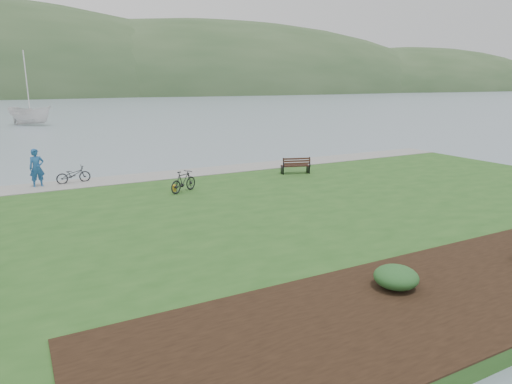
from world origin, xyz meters
TOP-DOWN VIEW (x-y plane):
  - ground at (0.00, 0.00)m, footprint 600.00×600.00m
  - lawn at (0.00, -2.00)m, footprint 34.00×20.00m
  - shoreline_path at (0.00, 6.90)m, footprint 34.00×2.20m
  - far_hillside at (20.00, 170.00)m, footprint 580.00×80.00m
  - park_bench at (4.23, 4.01)m, footprint 1.63×1.03m
  - person at (-8.33, 7.06)m, footprint 0.85×0.64m
  - bicycle_a at (-6.73, 7.20)m, footprint 0.76×1.68m
  - bicycle_b at (-2.57, 2.86)m, footprint 1.22×1.66m
  - sailboat at (-6.92, 46.80)m, footprint 15.38×15.38m
  - pannier at (-2.89, 3.22)m, footprint 0.24×0.30m
  - shrub_0 at (-1.38, -9.08)m, footprint 1.07×1.07m

SIDE VIEW (x-z plane):
  - ground at x=0.00m, z-range 0.00..0.00m
  - far_hillside at x=20.00m, z-range -19.00..19.00m
  - sailboat at x=-6.92m, z-range -14.22..14.22m
  - lawn at x=0.00m, z-range 0.00..0.40m
  - shoreline_path at x=0.00m, z-range 0.40..0.43m
  - pannier at x=-2.89m, z-range 0.40..0.69m
  - shrub_0 at x=-1.38m, z-range 0.44..0.98m
  - bicycle_a at x=-6.73m, z-range 0.40..1.25m
  - park_bench at x=4.23m, z-range 0.40..1.34m
  - bicycle_b at x=-2.57m, z-range 0.40..1.39m
  - person at x=-8.33m, z-range 0.40..2.55m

